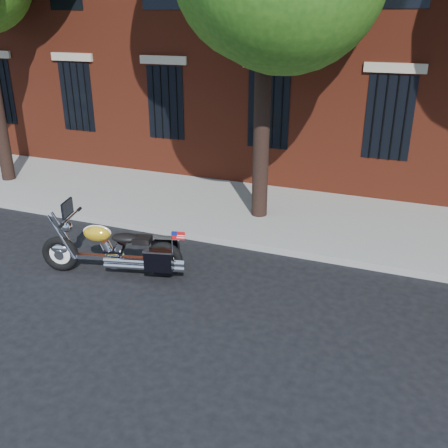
% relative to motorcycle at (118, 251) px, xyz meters
% --- Properties ---
extents(ground, '(120.00, 120.00, 0.00)m').
position_rel_motorcycle_xyz_m(ground, '(1.08, 0.58, -0.48)').
color(ground, black).
rests_on(ground, ground).
extents(curb, '(40.00, 0.16, 0.15)m').
position_rel_motorcycle_xyz_m(curb, '(1.08, 1.96, -0.40)').
color(curb, gray).
rests_on(curb, ground).
extents(sidewalk, '(40.00, 3.60, 0.15)m').
position_rel_motorcycle_xyz_m(sidewalk, '(1.08, 3.84, -0.40)').
color(sidewalk, gray).
rests_on(sidewalk, ground).
extents(motorcycle, '(2.81, 1.22, 1.41)m').
position_rel_motorcycle_xyz_m(motorcycle, '(0.00, 0.00, 0.00)').
color(motorcycle, black).
rests_on(motorcycle, ground).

